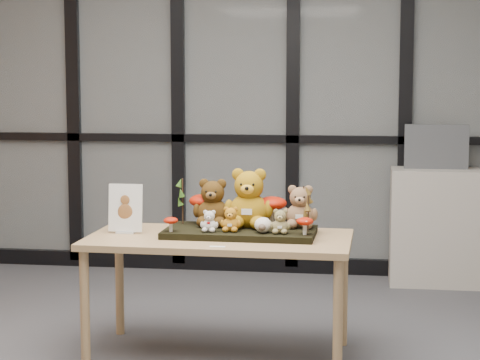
% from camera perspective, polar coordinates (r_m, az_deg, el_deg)
% --- Properties ---
extents(room_shell, '(5.00, 5.00, 5.00)m').
position_cam_1_polar(room_shell, '(4.32, -5.19, 8.74)').
color(room_shell, '#BBB9B1').
rests_on(room_shell, floor).
extents(glass_partition, '(4.90, 0.06, 2.78)m').
position_cam_1_polar(glass_partition, '(6.75, -0.33, 5.86)').
color(glass_partition, '#2D383F').
rests_on(glass_partition, floor).
extents(display_table, '(1.44, 0.74, 0.67)m').
position_cam_1_polar(display_table, '(4.74, -1.37, -4.53)').
color(display_table, '#A27E58').
rests_on(display_table, floor).
extents(diorama_tray, '(0.83, 0.43, 0.04)m').
position_cam_1_polar(diorama_tray, '(4.75, 0.01, -3.44)').
color(diorama_tray, black).
rests_on(diorama_tray, display_table).
extents(bear_pooh_yellow, '(0.28, 0.25, 0.36)m').
position_cam_1_polar(bear_pooh_yellow, '(4.79, 0.59, -0.98)').
color(bear_pooh_yellow, '#A37510').
rests_on(bear_pooh_yellow, diorama_tray).
extents(bear_brown_medium, '(0.23, 0.20, 0.29)m').
position_cam_1_polar(bear_brown_medium, '(4.84, -1.80, -1.31)').
color(bear_brown_medium, '#442B0D').
rests_on(bear_brown_medium, diorama_tray).
extents(bear_tan_back, '(0.20, 0.18, 0.26)m').
position_cam_1_polar(bear_tan_back, '(4.79, 3.98, -1.60)').
color(bear_tan_back, '#8A6342').
rests_on(bear_tan_back, diorama_tray).
extents(bear_small_yellow, '(0.12, 0.10, 0.15)m').
position_cam_1_polar(bear_small_yellow, '(4.66, -0.61, -2.50)').
color(bear_small_yellow, '#B77318').
rests_on(bear_small_yellow, diorama_tray).
extents(bear_white_bow, '(0.10, 0.09, 0.13)m').
position_cam_1_polar(bear_white_bow, '(4.66, -2.02, -2.62)').
color(bear_white_bow, silver).
rests_on(bear_white_bow, diorama_tray).
extents(bear_beige_small, '(0.11, 0.10, 0.14)m').
position_cam_1_polar(bear_beige_small, '(4.61, 2.67, -2.64)').
color(bear_beige_small, olive).
rests_on(bear_beige_small, diorama_tray).
extents(plush_cream_hedgehog, '(0.07, 0.06, 0.09)m').
position_cam_1_polar(plush_cream_hedgehog, '(4.63, 1.52, -2.92)').
color(plush_cream_hedgehog, white).
rests_on(plush_cream_hedgehog, diorama_tray).
extents(mushroom_back_left, '(0.17, 0.17, 0.18)m').
position_cam_1_polar(mushroom_back_left, '(4.92, -2.39, -1.80)').
color(mushroom_back_left, '#A11505').
rests_on(mushroom_back_left, diorama_tray).
extents(mushroom_back_right, '(0.16, 0.16, 0.18)m').
position_cam_1_polar(mushroom_back_right, '(4.83, 2.12, -1.97)').
color(mushroom_back_right, '#A11505').
rests_on(mushroom_back_right, diorama_tray).
extents(mushroom_front_left, '(0.08, 0.08, 0.09)m').
position_cam_1_polar(mushroom_front_left, '(4.68, -4.56, -2.87)').
color(mushroom_front_left, '#A11505').
rests_on(mushroom_front_left, diorama_tray).
extents(mushroom_front_right, '(0.09, 0.09, 0.10)m').
position_cam_1_polar(mushroom_front_right, '(4.59, 4.27, -2.97)').
color(mushroom_front_right, '#A11505').
rests_on(mushroom_front_right, diorama_tray).
extents(sprig_green_far_left, '(0.05, 0.05, 0.26)m').
position_cam_1_polar(sprig_green_far_left, '(4.90, -3.79, -1.40)').
color(sprig_green_far_left, '#153B0D').
rests_on(sprig_green_far_left, diorama_tray).
extents(sprig_green_mid_left, '(0.05, 0.05, 0.22)m').
position_cam_1_polar(sprig_green_mid_left, '(4.92, -2.41, -1.58)').
color(sprig_green_mid_left, '#153B0D').
rests_on(sprig_green_mid_left, diorama_tray).
extents(sprig_dry_far_right, '(0.05, 0.05, 0.23)m').
position_cam_1_polar(sprig_dry_far_right, '(4.78, 4.19, -1.78)').
color(sprig_dry_far_right, brown).
rests_on(sprig_dry_far_right, diorama_tray).
extents(sprig_dry_mid_right, '(0.05, 0.05, 0.20)m').
position_cam_1_polar(sprig_dry_mid_right, '(4.67, 4.51, -2.21)').
color(sprig_dry_mid_right, brown).
rests_on(sprig_dry_mid_right, diorama_tray).
extents(sprig_green_centre, '(0.05, 0.05, 0.18)m').
position_cam_1_polar(sprig_green_centre, '(4.90, -0.10, -1.83)').
color(sprig_green_centre, '#153B0D').
rests_on(sprig_green_centre, diorama_tray).
extents(sign_holder, '(0.19, 0.06, 0.27)m').
position_cam_1_polar(sign_holder, '(4.84, -7.53, -2.02)').
color(sign_holder, silver).
rests_on(sign_holder, display_table).
extents(label_card, '(0.08, 0.03, 0.00)m').
position_cam_1_polar(label_card, '(4.44, -1.49, -4.40)').
color(label_card, white).
rests_on(label_card, display_table).
extents(cabinet, '(0.64, 0.37, 0.86)m').
position_cam_1_polar(cabinet, '(6.56, 12.64, -3.02)').
color(cabinet, '#ADA69B').
rests_on(cabinet, floor).
extents(monitor, '(0.46, 0.05, 0.33)m').
position_cam_1_polar(monitor, '(6.51, 12.76, 2.15)').
color(monitor, '#4E5156').
rests_on(monitor, cabinet).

